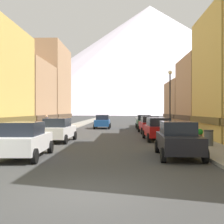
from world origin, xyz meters
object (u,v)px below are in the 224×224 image
car_left_1 (58,130)px  car_driving_0 (103,122)px  car_right_3 (144,122)px  streetlamp_right (170,93)px  car_left_0 (24,140)px  car_right_0 (178,139)px  potted_plant_1 (200,133)px  car_right_1 (158,129)px  pedestrian_0 (47,125)px  potted_plant_0 (5,136)px  car_right_2 (149,124)px  trash_bin_right (209,138)px

car_left_1 → car_driving_0: 17.06m
car_right_3 → streetlamp_right: streetlamp_right is taller
car_left_0 → car_driving_0: size_ratio=1.01×
car_right_0 → car_left_0: bearing=-175.4°
car_left_0 → car_right_3: (7.60, 24.29, 0.00)m
potted_plant_1 → streetlamp_right: 5.57m
car_right_0 → car_right_3: same height
car_right_1 → streetlamp_right: (1.55, 3.77, 3.09)m
car_driving_0 → car_right_1: bearing=-70.7°
pedestrian_0 → streetlamp_right: bearing=-4.9°
car_driving_0 → potted_plant_0: 19.81m
car_right_0 → car_right_2: same height
car_right_3 → potted_plant_1: car_right_3 is taller
potted_plant_1 → car_right_0: bearing=-111.3°
car_driving_0 → potted_plant_1: bearing=-61.4°
car_left_0 → car_right_2: 18.22m
car_right_1 → car_right_3: size_ratio=1.01×
car_driving_0 → car_right_0: bearing=-77.3°
car_right_0 → trash_bin_right: bearing=54.8°
car_right_3 → potted_plant_0: 21.65m
car_right_2 → potted_plant_1: car_right_2 is taller
car_right_2 → car_driving_0: size_ratio=1.02×
trash_bin_right → potted_plant_0: trash_bin_right is taller
potted_plant_0 → streetlamp_right: (12.35, 7.37, 3.36)m
car_right_2 → car_right_3: 7.73m
car_right_3 → potted_plant_1: size_ratio=5.63×
car_right_0 → potted_plant_1: bearing=68.7°
car_right_2 → streetlamp_right: streetlamp_right is taller
car_right_2 → car_driving_0: bearing=123.9°
potted_plant_1 → streetlamp_right: streetlamp_right is taller
car_right_2 → potted_plant_1: 8.39m
car_right_0 → potted_plant_0: size_ratio=5.31×
car_left_1 → car_right_2: same height
car_right_2 → car_driving_0: 9.68m
car_right_3 → potted_plant_1: 15.81m
pedestrian_0 → potted_plant_1: bearing=-21.0°
car_right_2 → streetlamp_right: size_ratio=0.76×
car_left_1 → car_right_1: 7.74m
car_left_1 → car_left_0: bearing=-90.0°
car_left_0 → pedestrian_0: 14.10m
potted_plant_0 → potted_plant_1: (14.00, 3.28, -0.04)m
car_left_1 → car_right_3: same height
car_right_2 → pedestrian_0: (-10.05, -2.67, 0.06)m
car_right_3 → potted_plant_1: (3.20, -15.48, -0.31)m
car_right_3 → trash_bin_right: 20.23m
potted_plant_0 → streetlamp_right: size_ratio=0.14×
car_left_1 → pedestrian_0: 6.68m
car_driving_0 → streetlamp_right: (6.95, -11.69, 3.09)m
car_right_3 → car_driving_0: bearing=176.8°
car_left_1 → car_driving_0: (2.20, 16.92, 0.00)m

